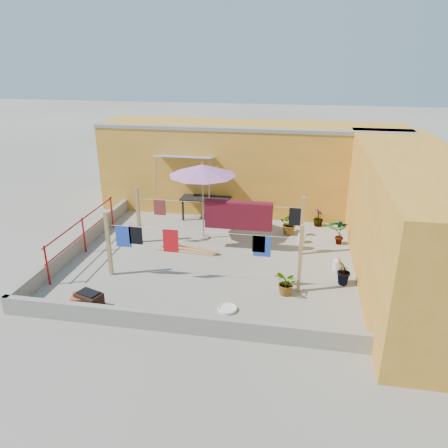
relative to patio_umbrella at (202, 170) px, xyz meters
The scene contains 21 objects.
ground 2.75m from the patio_umbrella, 67.97° to the right, with size 80.00×80.00×0.00m, color #9E998E.
wall_back 3.47m from the patio_umbrella, 71.33° to the left, with size 11.00×3.27×3.21m.
wall_right 6.01m from the patio_umbrella, 14.19° to the right, with size 2.40×9.00×3.20m, color orange.
parapet_front 5.47m from the patio_umbrella, 83.30° to the right, with size 8.30×0.16×0.44m, color gray.
parapet_left 4.29m from the patio_umbrella, 157.22° to the right, with size 0.16×7.30×0.44m, color gray.
red_railing 3.97m from the patio_umbrella, 152.93° to the right, with size 0.05×4.20×1.10m.
clothesline_rig 1.85m from the patio_umbrella, 40.00° to the right, with size 5.09×2.35×1.80m.
patio_umbrella is the anchor object (origin of this frame).
outdoor_table 2.33m from the patio_umbrella, 99.73° to the left, with size 1.76×0.92×0.81m.
brick_stack 5.37m from the patio_umbrella, 111.00° to the right, with size 0.64×0.53×0.48m.
lumber_pile 2.44m from the patio_umbrella, 102.99° to the right, with size 1.94×0.69×0.12m.
brazier 5.33m from the patio_umbrella, 109.32° to the right, with size 0.68×0.57×0.53m.
white_basin 4.84m from the patio_umbrella, 69.88° to the right, with size 0.47×0.47×0.08m.
water_jug_a 4.84m from the patio_umbrella, 19.71° to the right, with size 0.20×0.20×0.31m.
water_jug_b 3.76m from the patio_umbrella, ahead, with size 0.22×0.22×0.35m.
green_hose 5.13m from the patio_umbrella, 22.01° to the left, with size 0.56×0.56×0.08m.
plant_back_a 3.41m from the patio_umbrella, 17.05° to the left, with size 0.67×0.58×0.74m, color #215117.
plant_back_b 4.50m from the patio_umbrella, 25.34° to the left, with size 0.34×0.34×0.60m, color #215117.
plant_right_a 4.68m from the patio_umbrella, ahead, with size 0.43×0.29×0.82m, color #215117.
plant_right_b 5.14m from the patio_umbrella, 28.95° to the right, with size 0.43×0.35×0.78m, color #215117.
plant_right_c 4.59m from the patio_umbrella, 47.72° to the right, with size 0.58×0.50×0.64m, color #215117.
Camera 1 is at (2.37, -11.18, 5.65)m, focal length 35.00 mm.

